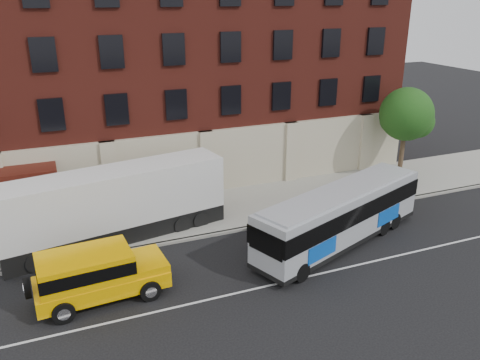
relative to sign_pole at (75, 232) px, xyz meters
name	(u,v)px	position (x,y,z in m)	size (l,w,h in m)	color
ground	(292,287)	(8.50, -6.15, -1.45)	(120.00, 120.00, 0.00)	black
sidewalk	(222,209)	(8.50, 2.85, -1.38)	(60.00, 6.00, 0.15)	gray
kerb	(241,229)	(8.50, -0.15, -1.38)	(60.00, 0.25, 0.15)	gray
lane_line	(287,281)	(8.50, -5.65, -1.45)	(60.00, 0.12, 0.01)	silver
building	(180,65)	(8.49, 10.77, 6.13)	(30.00, 12.10, 15.00)	maroon
sign_pole	(75,232)	(0.00, 0.00, 0.00)	(0.30, 0.20, 2.50)	gray
street_tree	(407,116)	(22.04, 3.34, 2.96)	(3.60, 3.60, 6.20)	#3D2C1E
city_bus	(341,214)	(12.65, -3.41, 0.21)	(11.09, 6.07, 3.00)	#9A9DA2
yellow_suv	(95,273)	(0.43, -3.75, -0.19)	(5.82, 2.80, 2.19)	#F8B100
shipping_container	(116,206)	(2.15, 1.38, 0.45)	(11.75, 4.31, 3.84)	black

